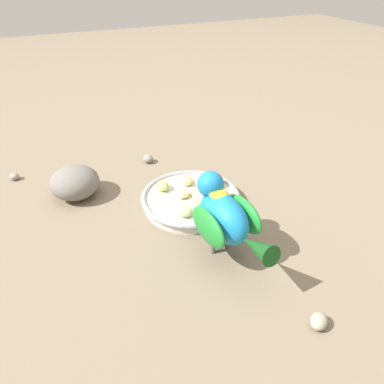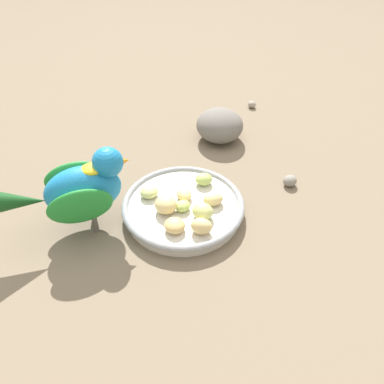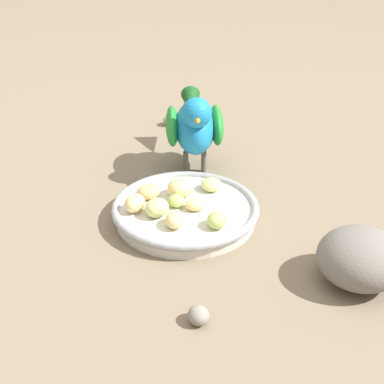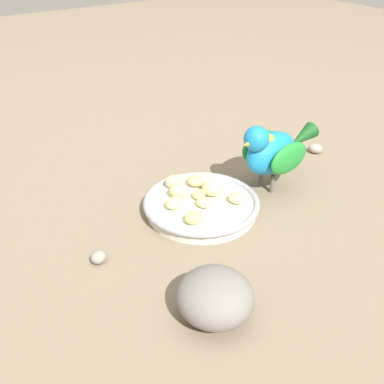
% 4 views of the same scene
% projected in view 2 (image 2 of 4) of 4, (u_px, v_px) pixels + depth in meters
% --- Properties ---
extents(ground_plane, '(4.00, 4.00, 0.00)m').
position_uv_depth(ground_plane, '(200.00, 220.00, 0.59)').
color(ground_plane, '#756651').
extents(feeding_bowl, '(0.21, 0.21, 0.03)m').
position_uv_depth(feeding_bowl, '(183.00, 207.00, 0.60)').
color(feeding_bowl, beige).
rests_on(feeding_bowl, ground_plane).
extents(apple_piece_0, '(0.05, 0.05, 0.03)m').
position_uv_depth(apple_piece_0, '(202.00, 211.00, 0.56)').
color(apple_piece_0, '#C6D17A').
rests_on(apple_piece_0, feeding_bowl).
extents(apple_piece_1, '(0.03, 0.03, 0.02)m').
position_uv_depth(apple_piece_1, '(183.00, 206.00, 0.58)').
color(apple_piece_1, '#B2CC66').
rests_on(apple_piece_1, feeding_bowl).
extents(apple_piece_2, '(0.03, 0.03, 0.02)m').
position_uv_depth(apple_piece_2, '(213.00, 199.00, 0.59)').
color(apple_piece_2, '#E5C67F').
rests_on(apple_piece_2, feeding_bowl).
extents(apple_piece_3, '(0.04, 0.04, 0.03)m').
position_uv_depth(apple_piece_3, '(201.00, 226.00, 0.54)').
color(apple_piece_3, '#E5C67F').
rests_on(apple_piece_3, feeding_bowl).
extents(apple_piece_4, '(0.03, 0.03, 0.02)m').
position_uv_depth(apple_piece_4, '(204.00, 179.00, 0.63)').
color(apple_piece_4, '#B2CC66').
rests_on(apple_piece_4, feeding_bowl).
extents(apple_piece_5, '(0.04, 0.04, 0.02)m').
position_uv_depth(apple_piece_5, '(175.00, 225.00, 0.54)').
color(apple_piece_5, tan).
rests_on(apple_piece_5, feeding_bowl).
extents(apple_piece_6, '(0.03, 0.03, 0.02)m').
position_uv_depth(apple_piece_6, '(184.00, 195.00, 0.60)').
color(apple_piece_6, '#E5C67F').
rests_on(apple_piece_6, feeding_bowl).
extents(apple_piece_7, '(0.04, 0.04, 0.02)m').
position_uv_depth(apple_piece_7, '(149.00, 192.00, 0.60)').
color(apple_piece_7, '#C6D17A').
rests_on(apple_piece_7, feeding_bowl).
extents(apple_piece_8, '(0.05, 0.05, 0.03)m').
position_uv_depth(apple_piece_8, '(166.00, 205.00, 0.57)').
color(apple_piece_8, '#E5C67F').
rests_on(apple_piece_8, feeding_bowl).
extents(parrot, '(0.10, 0.20, 0.14)m').
position_uv_depth(parrot, '(80.00, 188.00, 0.53)').
color(parrot, '#59544C').
rests_on(parrot, ground_plane).
extents(rock_large, '(0.10, 0.10, 0.07)m').
position_uv_depth(rock_large, '(220.00, 125.00, 0.76)').
color(rock_large, slate).
rests_on(rock_large, ground_plane).
extents(pebble_0, '(0.02, 0.02, 0.02)m').
position_uv_depth(pebble_0, '(252.00, 104.00, 0.89)').
color(pebble_0, gray).
rests_on(pebble_0, ground_plane).
extents(pebble_1, '(0.03, 0.03, 0.02)m').
position_uv_depth(pebble_1, '(290.00, 181.00, 0.66)').
color(pebble_1, gray).
rests_on(pebble_1, ground_plane).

